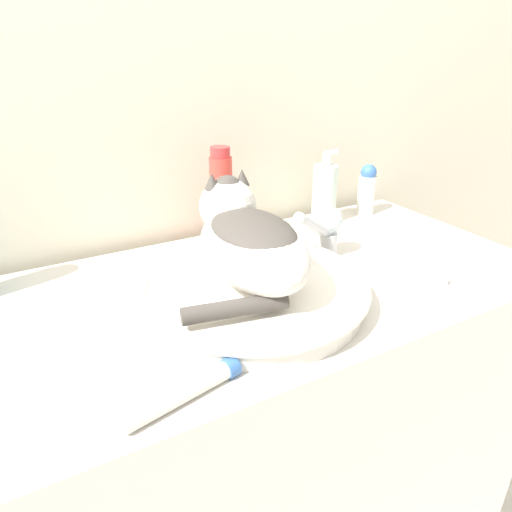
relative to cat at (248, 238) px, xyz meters
name	(u,v)px	position (x,y,z in m)	size (l,w,h in m)	color
wall_back	(162,101)	(-0.01, 0.38, 0.19)	(8.00, 0.05, 2.40)	beige
vanity_counter	(238,458)	(-0.01, 0.04, -0.56)	(1.29, 0.57, 0.89)	beige
sink_basin	(253,290)	(0.00, -0.02, -0.09)	(0.41, 0.41, 0.05)	white
cat	(248,238)	(0.00, 0.00, 0.00)	(0.26, 0.31, 0.17)	silver
faucet	(325,228)	(0.23, 0.07, -0.05)	(0.15, 0.09, 0.13)	silver
shampoo_bottle_tall	(222,199)	(0.07, 0.25, -0.01)	(0.05, 0.05, 0.23)	#DB3D33
deodorant_stick	(367,190)	(0.50, 0.25, -0.05)	(0.05, 0.05, 0.14)	white
soap_pump_bottle	(325,194)	(0.36, 0.25, -0.04)	(0.06, 0.06, 0.19)	silver
cream_tube	(186,391)	(-0.20, -0.20, -0.11)	(0.17, 0.06, 0.03)	silver
soap_bar	(428,280)	(0.33, -0.13, -0.11)	(0.07, 0.04, 0.02)	silver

